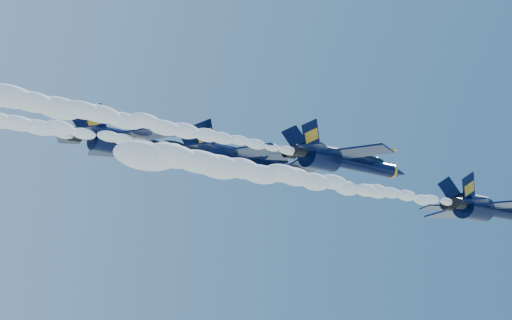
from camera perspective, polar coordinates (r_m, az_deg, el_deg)
jet_lead at (r=88.51m, az=18.39°, el=-3.81°), size 19.31×15.84×7.18m
smoke_trail_jet_lead at (r=66.54m, az=5.17°, el=-1.80°), size 40.12×2.31×2.08m
jet_second at (r=84.98m, az=7.06°, el=-0.06°), size 20.02×16.42×7.44m
smoke_trail_jet_second at (r=67.69m, az=-9.94°, el=3.18°), size 40.12×2.39×2.15m
jet_third at (r=83.82m, az=-1.03°, el=-0.03°), size 19.78×16.22×7.35m
smoke_trail_jet_third at (r=70.27m, az=-19.60°, el=3.09°), size 40.12×2.36×2.13m
jet_fourth at (r=80.74m, az=-9.39°, el=1.22°), size 18.33×15.04×6.81m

